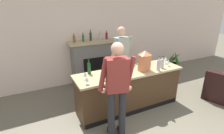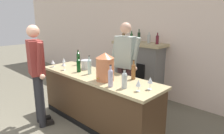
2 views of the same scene
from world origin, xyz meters
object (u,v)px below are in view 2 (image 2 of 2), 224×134
Objects in this scene: ice_bucket_steel at (86,64)px; wine_glass_back_row at (138,83)px; person_bartender at (125,65)px; wine_bottle_merlot_tall at (133,71)px; wine_bottle_burgundy_dark at (78,58)px; person_customer at (37,72)px; wine_bottle_cabernet_heavy at (124,79)px; fireplace_stone at (139,69)px; wine_glass_by_dispenser at (64,60)px; wine_glass_front_left at (64,64)px; wine_bottle_riesling_slim at (89,66)px; copper_dispenser at (105,67)px; wine_bottle_rose_blush at (79,65)px; wine_glass_near_bucket at (53,62)px; wine_bottle_chardonnay_pale at (111,77)px; wine_glass_mid_counter at (150,81)px.

ice_bucket_steel is 1.50m from wine_glass_back_row.
person_bartender is 0.61m from wine_bottle_merlot_tall.
person_customer is at bearing -81.59° from wine_bottle_burgundy_dark.
wine_bottle_cabernet_heavy is 0.22m from wine_glass_back_row.
wine_glass_by_dispenser is (-0.74, -1.65, 0.36)m from fireplace_stone.
ice_bucket_steel is 1.33× the size of wine_glass_front_left.
wine_glass_by_dispenser is (-2.03, 0.14, -0.00)m from wine_glass_back_row.
person_bartender reaches higher than wine_bottle_riesling_slim.
copper_dispenser is 1.36× the size of wine_bottle_riesling_slim.
wine_bottle_rose_blush is (-0.52, -0.72, 0.04)m from person_bartender.
wine_glass_by_dispenser is at bearing 171.38° from wine_bottle_rose_blush.
wine_bottle_burgundy_dark reaches higher than wine_bottle_rose_blush.
fireplace_stone is at bearing 86.77° from wine_bottle_rose_blush.
wine_glass_back_row is 2.08m from wine_glass_near_bucket.
wine_glass_front_left is (-1.02, -0.11, -0.11)m from copper_dispenser.
wine_glass_back_row is at bearing -4.80° from wine_bottle_riesling_slim.
wine_bottle_riesling_slim is at bearing 51.13° from person_customer.
ice_bucket_steel is 0.63× the size of wine_bottle_chardonnay_pale.
wine_glass_mid_counter reaches higher than wine_glass_by_dispenser.
person_customer is at bearing -116.16° from wine_bottle_rose_blush.
ice_bucket_steel is 1.14m from wine_bottle_chardonnay_pale.
wine_bottle_rose_blush is at bearing -72.53° from ice_bucket_steel.
copper_dispenser is 1.03m from wine_glass_front_left.
wine_glass_back_row reaches higher than wine_glass_front_left.
wine_bottle_chardonnay_pale is (0.89, -1.92, 0.39)m from fireplace_stone.
fireplace_stone is at bearing 112.16° from person_bartender.
wine_glass_front_left is at bearing -134.75° from person_bartender.
wine_bottle_riesling_slim is at bearing 171.91° from wine_bottle_cabernet_heavy.
wine_bottle_rose_blush is 0.88× the size of wine_bottle_chardonnay_pale.
wine_glass_back_row is at bearing 9.14° from wine_bottle_cabernet_heavy.
person_customer is at bearing -159.04° from wine_bottle_cabernet_heavy.
wine_bottle_rose_blush is at bearing 11.08° from wine_glass_near_bucket.
wine_glass_front_left is 0.39m from wine_glass_by_dispenser.
fireplace_stone is 2.15m from wine_glass_mid_counter.
wine_bottle_burgundy_dark is at bearing -111.99° from fireplace_stone.
wine_glass_near_bucket is at bearing -178.31° from wine_bottle_cabernet_heavy.
fireplace_stone is 2.45m from person_customer.
wine_bottle_merlot_tall reaches higher than wine_glass_front_left.
person_customer reaches higher than wine_bottle_riesling_slim.
copper_dispenser is at bearing -129.27° from wine_bottle_merlot_tall.
fireplace_stone is at bearing 80.11° from person_customer.
ice_bucket_steel is at bearing 175.60° from wine_glass_mid_counter.
fireplace_stone reaches higher than wine_bottle_rose_blush.
wine_glass_mid_counter is at bearing 23.51° from person_customer.
person_bartender reaches higher than wine_glass_back_row.
person_customer is 6.32× the size of wine_bottle_cabernet_heavy.
wine_glass_mid_counter is (1.22, 0.07, -0.02)m from wine_bottle_riesling_slim.
wine_glass_mid_counter is at bearing 3.50° from wine_bottle_riesling_slim.
copper_dispenser is at bearing -75.15° from person_bartender.
person_bartender is at bearing 139.08° from wine_glass_back_row.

